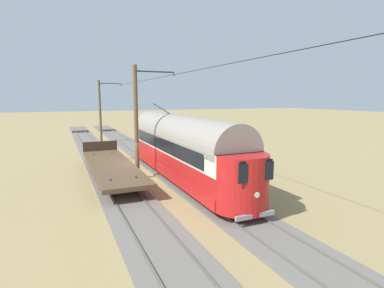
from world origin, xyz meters
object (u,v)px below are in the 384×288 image
vintage_streetcar (181,146)px  catenary_pole_mid_near (137,121)px  catenary_pole_foreground (101,110)px  flatcar_adjacent (111,165)px  switch_stand (163,148)px

vintage_streetcar → catenary_pole_mid_near: catenary_pole_mid_near is taller
vintage_streetcar → catenary_pole_foreground: (2.59, -19.71, 1.68)m
vintage_streetcar → flatcar_adjacent: vintage_streetcar is taller
vintage_streetcar → catenary_pole_mid_near: (2.59, -1.25, 1.68)m
vintage_streetcar → switch_stand: 9.18m
flatcar_adjacent → switch_stand: 8.79m
flatcar_adjacent → catenary_pole_foreground: (-1.64, -17.35, 3.08)m
catenary_pole_foreground → switch_stand: 12.06m
catenary_pole_foreground → switch_stand: (-4.24, 10.82, -3.24)m
flatcar_adjacent → vintage_streetcar: bearing=150.8°
vintage_streetcar → switch_stand: size_ratio=13.78×
switch_stand → vintage_streetcar: bearing=79.5°
flatcar_adjacent → catenary_pole_mid_near: 3.66m
switch_stand → catenary_pole_mid_near: bearing=61.0°
flatcar_adjacent → catenary_pole_foreground: size_ratio=1.57×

